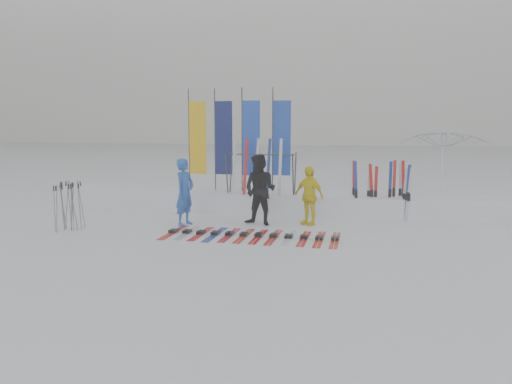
% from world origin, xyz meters
% --- Properties ---
extents(ground, '(120.00, 120.00, 0.00)m').
position_xyz_m(ground, '(0.00, 0.00, 0.00)').
color(ground, white).
rests_on(ground, ground).
extents(snow_bank, '(14.00, 1.60, 0.60)m').
position_xyz_m(snow_bank, '(0.00, 4.60, 0.30)').
color(snow_bank, white).
rests_on(snow_bank, ground).
extents(person_blue, '(0.57, 0.73, 1.78)m').
position_xyz_m(person_blue, '(-1.83, 2.02, 0.89)').
color(person_blue, blue).
rests_on(person_blue, ground).
extents(person_black, '(1.08, 0.94, 1.88)m').
position_xyz_m(person_black, '(0.12, 2.46, 0.94)').
color(person_black, black).
rests_on(person_black, ground).
extents(person_yellow, '(0.99, 0.82, 1.58)m').
position_xyz_m(person_yellow, '(1.38, 2.78, 0.79)').
color(person_yellow, yellow).
rests_on(person_yellow, ground).
extents(tent_canopy, '(2.92, 2.98, 2.56)m').
position_xyz_m(tent_canopy, '(5.22, 6.14, 1.28)').
color(tent_canopy, white).
rests_on(tent_canopy, ground).
extents(ski_row, '(4.14, 1.70, 0.07)m').
position_xyz_m(ski_row, '(0.22, 1.02, 0.04)').
color(ski_row, red).
rests_on(ski_row, ground).
extents(pole_cluster, '(0.56, 0.83, 1.26)m').
position_xyz_m(pole_cluster, '(-4.49, 0.79, 0.61)').
color(pole_cluster, '#595B60').
rests_on(pole_cluster, ground).
extents(feather_flags, '(3.30, 0.24, 3.20)m').
position_xyz_m(feather_flags, '(-1.11, 4.83, 2.24)').
color(feather_flags, '#383A3F').
rests_on(feather_flags, ground).
extents(ski_rack, '(2.04, 0.80, 1.23)m').
position_xyz_m(ski_rack, '(-0.21, 4.20, 1.38)').
color(ski_rack, '#383A3F').
rests_on(ski_rack, ground).
extents(upright_skis, '(1.58, 0.91, 1.66)m').
position_xyz_m(upright_skis, '(3.43, 4.16, 0.79)').
color(upright_skis, red).
rests_on(upright_skis, ground).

